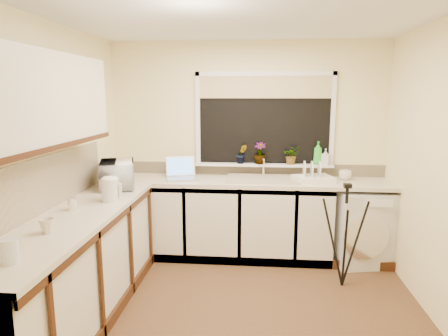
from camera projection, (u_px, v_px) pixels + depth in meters
floor at (239, 310)px, 3.46m from camera, size 3.20×3.20×0.00m
ceiling at (242, 13)px, 3.01m from camera, size 3.20×3.20×0.00m
wall_back at (247, 147)px, 4.70m from camera, size 3.20×0.00×3.20m
wall_front at (223, 236)px, 1.76m from camera, size 3.20×0.00×3.20m
wall_left at (52, 168)px, 3.38m from camera, size 0.00×3.00×3.00m
wall_right at (446, 175)px, 3.09m from camera, size 0.00×3.00×3.00m
base_cabinet_back at (217, 219)px, 4.58m from camera, size 2.55×0.60×0.86m
base_cabinet_left at (76, 273)px, 3.20m from camera, size 0.54×2.40×0.86m
worktop_back at (246, 181)px, 4.47m from camera, size 3.20×0.60×0.04m
worktop_left at (73, 219)px, 3.12m from camera, size 0.60×2.40×0.04m
upper_cabinet at (35, 101)px, 2.82m from camera, size 0.28×1.90×0.70m
splashback_left at (35, 188)px, 3.10m from camera, size 0.02×2.40×0.45m
splashback_back at (247, 169)px, 4.74m from camera, size 3.20×0.02×0.14m
window_glass at (264, 120)px, 4.61m from camera, size 1.50×0.02×1.00m
window_blind at (265, 87)px, 4.52m from camera, size 1.50×0.02×0.25m
windowsill at (264, 165)px, 4.65m from camera, size 1.60×0.14×0.03m
sink at (263, 179)px, 4.45m from camera, size 0.82×0.46×0.03m
faucet at (264, 167)px, 4.60m from camera, size 0.03×0.03×0.24m
washing_machine at (359, 226)px, 4.39m from camera, size 0.68×0.67×0.82m
laptop at (181, 173)px, 4.53m from camera, size 0.41×0.41×0.23m
kettle at (110, 190)px, 3.55m from camera, size 0.15×0.15×0.20m
dish_rack at (313, 179)px, 4.36m from camera, size 0.47×0.41×0.06m
tripod at (345, 236)px, 3.81m from camera, size 0.63×0.63×1.02m
glass_jug at (9, 251)px, 2.24m from camera, size 0.10×0.10×0.14m
steel_jar at (73, 204)px, 3.28m from camera, size 0.08×0.08×0.11m
microwave at (117, 174)px, 4.07m from camera, size 0.47×0.57×0.27m
plant_b at (242, 154)px, 4.61m from camera, size 0.14×0.13×0.22m
plant_c at (260, 153)px, 4.60m from camera, size 0.15×0.15×0.25m
plant_d at (292, 155)px, 4.57m from camera, size 0.20×0.17×0.21m
soap_bottle_green at (318, 153)px, 4.56m from camera, size 0.12×0.12×0.27m
soap_bottle_clear at (325, 157)px, 4.54m from camera, size 0.11×0.11×0.19m
cup_back at (345, 175)px, 4.45m from camera, size 0.18×0.18×0.11m
cup_left at (47, 226)px, 2.74m from camera, size 0.13×0.13×0.10m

